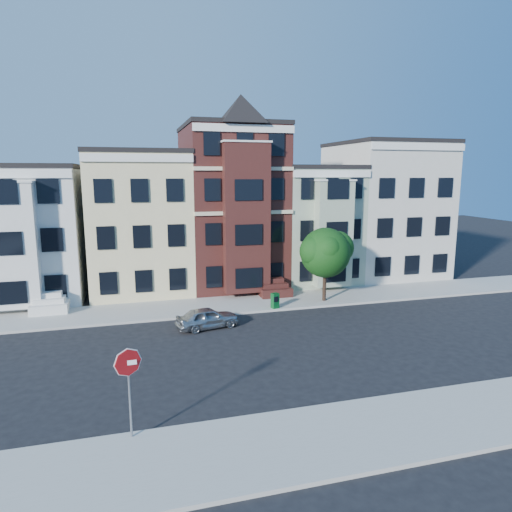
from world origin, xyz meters
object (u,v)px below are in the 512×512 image
object	(u,v)px
parked_car	(207,318)
stop_sign	(129,388)
street_tree	(325,256)
newspaper_box	(275,301)

from	to	relation	value
parked_car	stop_sign	bearing A→B (deg)	145.78
parked_car	stop_sign	xyz separation A→B (m)	(-4.26, -10.37, 1.28)
street_tree	newspaper_box	xyz separation A→B (m)	(-3.76, -0.77, -2.59)
newspaper_box	stop_sign	xyz separation A→B (m)	(-9.01, -12.60, 1.25)
parked_car	newspaper_box	size ratio (longest dim) A/B	3.66
parked_car	newspaper_box	world-z (taller)	parked_car
street_tree	parked_car	distance (m)	9.40
street_tree	stop_sign	size ratio (longest dim) A/B	1.78
street_tree	newspaper_box	size ratio (longest dim) A/B	6.33
parked_car	stop_sign	world-z (taller)	stop_sign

